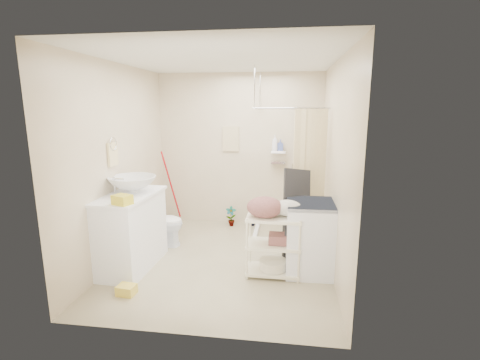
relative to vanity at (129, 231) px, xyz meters
The scene contains 23 objects.
floor 1.30m from the vanity, 16.08° to the left, with size 3.20×3.20×0.00m, color tan.
ceiling 2.44m from the vanity, 16.08° to the left, with size 2.80×3.20×0.04m, color silver.
wall_back 2.40m from the vanity, 59.05° to the left, with size 2.80×0.04×2.60m, color beige.
wall_front 1.90m from the vanity, 47.49° to the right, with size 2.80×0.04×2.60m, color beige.
wall_left 0.91m from the vanity, 125.66° to the left, with size 0.04×3.20×2.60m, color beige.
wall_right 2.71m from the vanity, ahead, with size 0.04×3.20×2.60m, color beige.
vanity is the anchor object (origin of this frame).
sink 0.60m from the vanity, 75.53° to the left, with size 0.60×0.60×0.21m, color silver.
counter_basket 0.72m from the vanity, 70.10° to the right, with size 0.20×0.15×0.11m, color gold.
floor_basket 0.83m from the vanity, 69.55° to the right, with size 0.28×0.22×0.15m, color #F5D949.
toilet 0.78m from the vanity, 81.02° to the left, with size 0.39×0.69×0.70m, color white.
mop 1.77m from the vanity, 92.00° to the left, with size 0.12×0.12×1.29m, color #B20811, non-canonical shape.
potted_plant_a 2.03m from the vanity, 58.89° to the left, with size 0.18×0.12×0.35m, color brown.
potted_plant_b 2.30m from the vanity, 51.75° to the left, with size 0.18×0.14×0.32m, color brown.
hanging_towel 2.39m from the vanity, 62.19° to the left, with size 0.28×0.03×0.42m, color #C8BB8D.
towel_ring 1.02m from the vanity, 148.57° to the left, with size 0.04×0.22×0.34m, color #F7E29C, non-canonical shape.
tp_holder 0.49m from the vanity, 117.49° to the left, with size 0.08×0.12×0.14m, color white, non-canonical shape.
shower 2.51m from the vanity, 34.56° to the left, with size 1.10×1.10×2.10m, color silver, non-canonical shape.
shampoo_bottle_a 2.73m from the vanity, 46.19° to the left, with size 0.10×0.10×0.26m, color white.
shampoo_bottle_b 2.79m from the vanity, 45.17° to the left, with size 0.08×0.08×0.18m, color #4C5DA9.
washing_machine 2.31m from the vanity, ahead, with size 0.61×0.64×0.90m, color silver.
laundry_rack 1.84m from the vanity, ahead, with size 0.65×0.38×0.90m, color #F1EACA, non-canonical shape.
ironing_board 2.16m from the vanity, 10.20° to the left, with size 0.37×0.11×1.29m, color black, non-canonical shape.
Camera 1 is at (0.81, -4.32, 2.04)m, focal length 26.00 mm.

